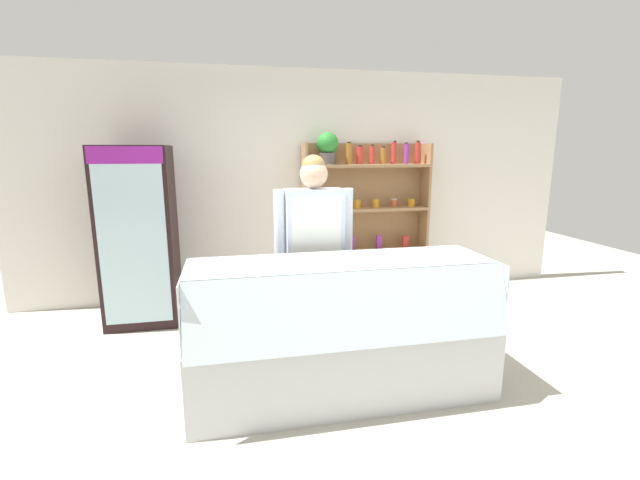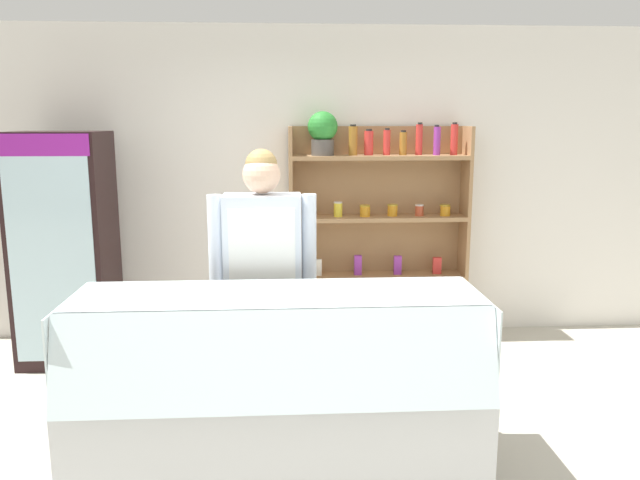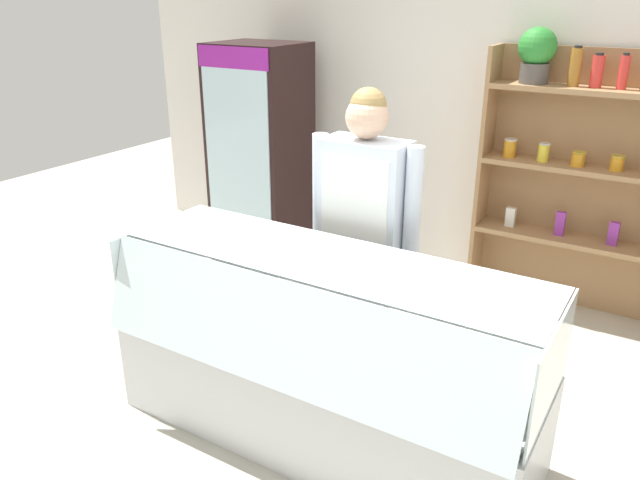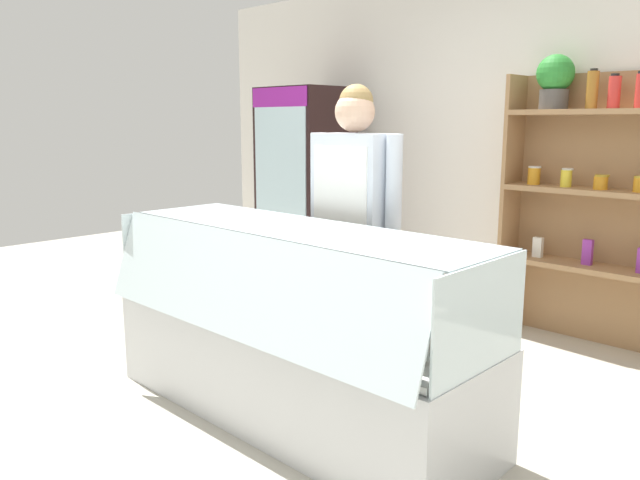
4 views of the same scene
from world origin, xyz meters
TOP-DOWN VIEW (x-y plane):
  - ground_plane at (0.00, 0.00)m, footprint 12.00×12.00m
  - back_wall at (0.00, 2.26)m, footprint 6.80×0.10m
  - drinks_fridge at (-1.84, 1.67)m, footprint 0.70×0.61m
  - shelving_unit at (0.64, 2.08)m, footprint 1.54×0.29m
  - deli_display_case at (-0.17, -0.09)m, footprint 2.18×0.79m
  - shop_clerk at (-0.25, 0.49)m, footprint 0.66×0.25m

SIDE VIEW (x-z plane):
  - ground_plane at x=0.00m, z-range 0.00..0.00m
  - deli_display_case at x=-0.17m, z-range -0.19..0.82m
  - drinks_fridge at x=-1.84m, z-range 0.00..1.82m
  - shop_clerk at x=-0.25m, z-range 0.17..1.91m
  - shelving_unit at x=0.64m, z-range 0.12..2.10m
  - back_wall at x=0.00m, z-range 0.00..2.70m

